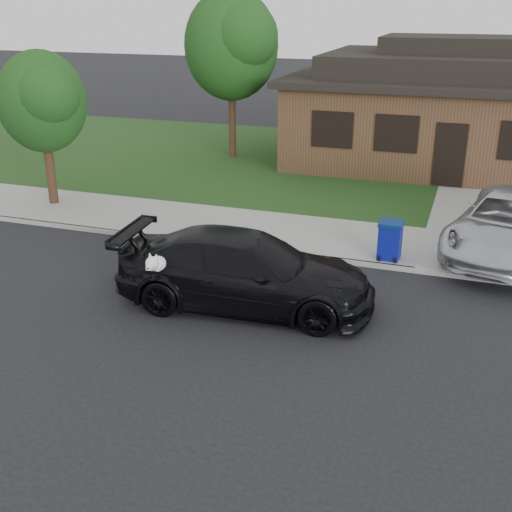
% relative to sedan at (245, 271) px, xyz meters
% --- Properties ---
extents(ground, '(120.00, 120.00, 0.00)m').
position_rel_sedan_xyz_m(ground, '(-0.55, -0.56, -0.78)').
color(ground, black).
rests_on(ground, ground).
extents(sidewalk, '(60.00, 3.00, 0.12)m').
position_rel_sedan_xyz_m(sidewalk, '(-0.55, 4.44, -0.72)').
color(sidewalk, gray).
rests_on(sidewalk, ground).
extents(curb, '(60.00, 0.12, 0.12)m').
position_rel_sedan_xyz_m(curb, '(-0.55, 2.94, -0.72)').
color(curb, gray).
rests_on(curb, ground).
extents(lawn, '(60.00, 13.00, 0.13)m').
position_rel_sedan_xyz_m(lawn, '(-0.55, 12.44, -0.72)').
color(lawn, '#193814').
rests_on(lawn, ground).
extents(driveway, '(4.50, 13.00, 0.14)m').
position_rel_sedan_xyz_m(driveway, '(5.45, 9.44, -0.71)').
color(driveway, gray).
rests_on(driveway, ground).
extents(sedan, '(5.53, 2.69, 1.56)m').
position_rel_sedan_xyz_m(sedan, '(0.00, 0.00, 0.00)').
color(sedan, black).
rests_on(sedan, ground).
extents(minivan, '(3.57, 5.75, 1.48)m').
position_rel_sedan_xyz_m(minivan, '(5.28, 4.64, 0.10)').
color(minivan, '#B9BAC0').
rests_on(minivan, driveway).
extents(recycling_bin, '(0.59, 0.62, 0.94)m').
position_rel_sedan_xyz_m(recycling_bin, '(2.53, 3.35, -0.19)').
color(recycling_bin, navy).
rests_on(recycling_bin, sidewalk).
extents(house, '(12.60, 8.60, 4.65)m').
position_rel_sedan_xyz_m(house, '(3.45, 14.43, 1.35)').
color(house, '#422B1C').
rests_on(house, ground).
extents(tree_0, '(3.78, 3.60, 6.34)m').
position_rel_sedan_xyz_m(tree_0, '(-4.88, 12.31, 3.70)').
color(tree_0, '#332114').
rests_on(tree_0, ground).
extents(tree_2, '(2.73, 2.60, 4.59)m').
position_rel_sedan_xyz_m(tree_2, '(-7.93, 4.55, 2.48)').
color(tree_2, '#332114').
rests_on(tree_2, ground).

